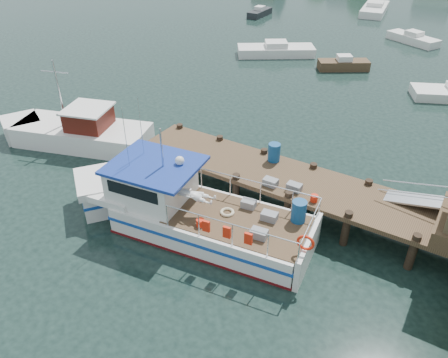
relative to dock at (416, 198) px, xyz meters
The scene contains 9 objects.
ground_plane 6.89m from the dock, behind, with size 160.00×160.00×0.00m, color black.
dock is the anchor object (origin of this frame).
lobster_boat 9.02m from the dock, 154.48° to the right, with size 11.13×4.40×5.29m.
work_boat 17.57m from the dock, behind, with size 8.87×4.91×4.70m.
moored_rowboat 20.77m from the dock, 115.70° to the left, with size 4.01×3.28×1.14m.
moored_a 24.40m from the dock, 128.42° to the left, with size 6.63×5.44×1.20m.
moored_b 29.87m from the dock, 101.51° to the left, with size 5.14×3.70×1.09m.
moored_d 41.49m from the dock, 107.51° to the left, with size 3.53×7.58×1.24m.
moored_e 38.71m from the dock, 126.65° to the left, with size 1.40×3.89×1.07m.
Camera 1 is at (7.44, -14.99, 11.76)m, focal length 35.00 mm.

